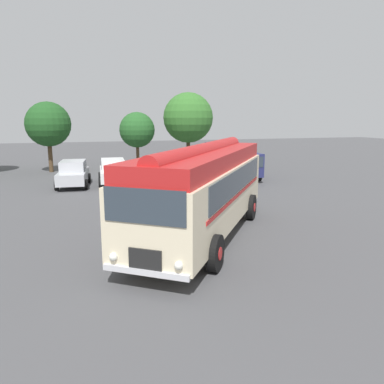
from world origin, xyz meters
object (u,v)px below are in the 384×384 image
(vintage_bus, at_px, (204,186))
(car_near_left, at_px, (73,173))
(box_van, at_px, (231,159))
(car_mid_left, at_px, (113,171))
(car_mid_right, at_px, (158,169))
(car_far_right, at_px, (199,168))

(vintage_bus, bearing_deg, car_near_left, 110.96)
(car_near_left, bearing_deg, box_van, 1.47)
(car_mid_left, relative_size, box_van, 0.73)
(vintage_bus, height_order, car_mid_left, vintage_bus)
(car_near_left, xyz_separation_m, box_van, (11.22, 0.29, 0.52))
(car_near_left, xyz_separation_m, car_mid_left, (2.57, 0.23, 0.00))
(car_near_left, relative_size, car_mid_left, 1.02)
(vintage_bus, relative_size, car_mid_right, 2.20)
(car_far_right, bearing_deg, car_near_left, 179.75)
(vintage_bus, xyz_separation_m, car_far_right, (3.83, 12.36, -1.05))
(vintage_bus, xyz_separation_m, car_mid_right, (0.95, 12.77, -1.05))
(car_mid_right, bearing_deg, vintage_bus, -94.24)
(car_near_left, distance_m, car_far_right, 8.58)
(car_near_left, height_order, box_van, box_van)
(car_mid_left, height_order, box_van, box_van)
(box_van, bearing_deg, car_mid_left, -179.63)
(vintage_bus, xyz_separation_m, car_mid_left, (-2.18, 12.63, -1.05))
(vintage_bus, relative_size, car_mid_left, 2.24)
(vintage_bus, height_order, box_van, vintage_bus)
(car_far_right, distance_m, box_van, 2.71)
(vintage_bus, bearing_deg, car_mid_right, 85.76)
(vintage_bus, relative_size, car_far_right, 2.25)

